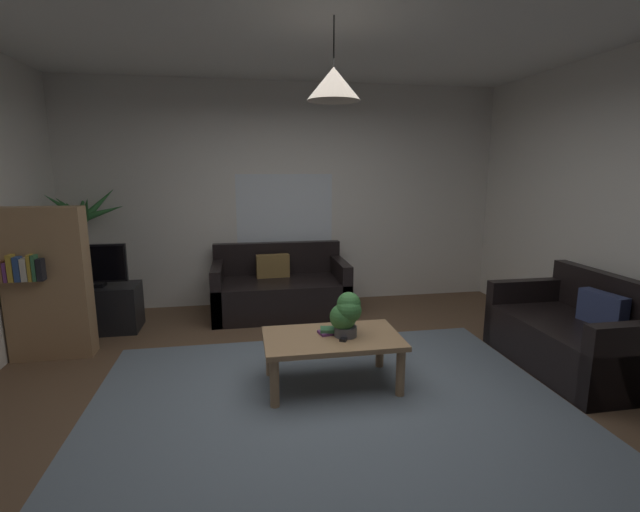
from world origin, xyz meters
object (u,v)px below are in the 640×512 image
at_px(tv_stand, 96,309).
at_px(pendant_lamp, 334,84).
at_px(book_on_table_0, 328,332).
at_px(couch_right_side, 576,338).
at_px(couch_under_window, 280,291).
at_px(book_on_table_1, 328,330).
at_px(potted_palm_corner, 87,258).
at_px(potted_plant_on_table, 346,313).
at_px(remote_on_table_0, 345,337).
at_px(coffee_table, 332,344).
at_px(bookshelf_corner, 47,283).
at_px(tv, 91,265).

distance_m(tv_stand, pendant_lamp, 3.48).
bearing_deg(pendant_lamp, book_on_table_0, 112.95).
bearing_deg(tv_stand, couch_right_side, -21.04).
relative_size(couch_under_window, tv_stand, 1.76).
bearing_deg(couch_right_side, pendant_lamp, -91.38).
relative_size(book_on_table_0, book_on_table_1, 1.10).
height_order(couch_right_side, tv_stand, couch_right_side).
relative_size(book_on_table_1, potted_palm_corner, 0.08).
bearing_deg(book_on_table_1, potted_plant_on_table, -25.76).
height_order(couch_under_window, couch_right_side, same).
height_order(book_on_table_0, potted_plant_on_table, potted_plant_on_table).
bearing_deg(book_on_table_1, remote_on_table_0, -47.62).
bearing_deg(book_on_table_1, coffee_table, -69.44).
xyz_separation_m(book_on_table_1, bookshelf_corner, (-2.42, 0.94, 0.25)).
relative_size(book_on_table_1, remote_on_table_0, 0.78).
relative_size(book_on_table_0, pendant_lamp, 0.24).
height_order(couch_under_window, remote_on_table_0, couch_under_window).
bearing_deg(book_on_table_1, couch_under_window, 97.06).
distance_m(book_on_table_1, tv, 2.75).
height_order(couch_under_window, potted_plant_on_table, couch_under_window).
height_order(couch_right_side, potted_palm_corner, potted_palm_corner).
bearing_deg(potted_palm_corner, book_on_table_0, -40.50).
bearing_deg(couch_under_window, book_on_table_1, -82.94).
xyz_separation_m(book_on_table_0, potted_palm_corner, (-2.42, 2.07, 0.29)).
relative_size(coffee_table, tv, 1.51).
bearing_deg(remote_on_table_0, potted_palm_corner, -11.36).
bearing_deg(remote_on_table_0, tv, -6.32).
distance_m(book_on_table_0, remote_on_table_0, 0.17).
relative_size(book_on_table_1, tv, 0.17).
height_order(book_on_table_0, remote_on_table_0, same).
xyz_separation_m(remote_on_table_0, bookshelf_corner, (-2.54, 1.07, 0.28)).
xyz_separation_m(book_on_table_0, tv_stand, (-2.23, 1.59, -0.18)).
height_order(remote_on_table_0, bookshelf_corner, bookshelf_corner).
relative_size(couch_under_window, pendant_lamp, 2.78).
xyz_separation_m(couch_under_window, remote_on_table_0, (0.34, -1.98, 0.16)).
distance_m(potted_plant_on_table, pendant_lamp, 1.72).
xyz_separation_m(coffee_table, tv, (-2.26, 1.63, 0.38)).
bearing_deg(tv, couch_under_window, 8.14).
bearing_deg(book_on_table_1, couch_right_side, -2.91).
bearing_deg(tv_stand, coffee_table, -36.16).
height_order(book_on_table_1, pendant_lamp, pendant_lamp).
bearing_deg(potted_plant_on_table, tv, 145.41).
distance_m(coffee_table, book_on_table_1, 0.12).
bearing_deg(potted_plant_on_table, remote_on_table_0, -109.55).
distance_m(remote_on_table_0, bookshelf_corner, 2.77).
bearing_deg(pendant_lamp, coffee_table, 33.69).
bearing_deg(potted_palm_corner, book_on_table_1, -40.48).
xyz_separation_m(book_on_table_1, pendant_lamp, (0.02, -0.06, 1.87)).
distance_m(couch_right_side, potted_plant_on_table, 2.08).
bearing_deg(potted_plant_on_table, tv_stand, 145.06).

